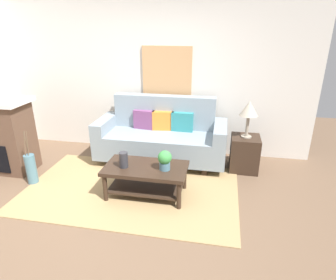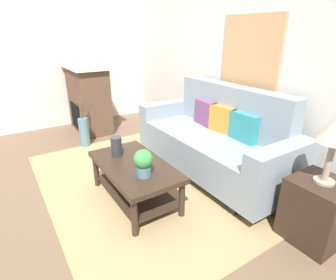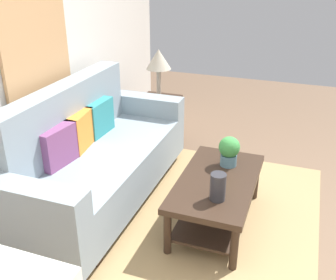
{
  "view_description": "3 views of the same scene",
  "coord_description": "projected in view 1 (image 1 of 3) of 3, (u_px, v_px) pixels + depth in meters",
  "views": [
    {
      "loc": [
        1.19,
        -2.89,
        2.19
      ],
      "look_at": [
        0.47,
        0.84,
        0.67
      ],
      "focal_mm": 30.94,
      "sensor_mm": 36.0,
      "label": 1
    },
    {
      "loc": [
        2.46,
        -0.6,
        1.68
      ],
      "look_at": [
        0.35,
        0.77,
        0.65
      ],
      "focal_mm": 28.58,
      "sensor_mm": 36.0,
      "label": 2
    },
    {
      "loc": [
        -2.46,
        -0.14,
        2.06
      ],
      "look_at": [
        0.49,
        0.94,
        0.59
      ],
      "focal_mm": 42.15,
      "sensor_mm": 36.0,
      "label": 3
    }
  ],
  "objects": [
    {
      "name": "table_lamp",
      "position": [
        249.0,
        110.0,
        4.33
      ],
      "size": [
        0.28,
        0.28,
        0.57
      ],
      "color": "gray",
      "rests_on": "side_table"
    },
    {
      "name": "wall_back",
      "position": [
        155.0,
        76.0,
        5.04
      ],
      "size": [
        5.42,
        0.1,
        2.7
      ],
      "primitive_type": "cube",
      "color": "silver",
      "rests_on": "ground_plane"
    },
    {
      "name": "throw_pillow_plum",
      "position": [
        144.0,
        119.0,
        4.93
      ],
      "size": [
        0.37,
        0.16,
        0.32
      ],
      "primitive_type": "cube",
      "rotation": [
        0.0,
        0.0,
        -0.12
      ],
      "color": "#7A4270",
      "rests_on": "couch"
    },
    {
      "name": "floor_vase_branch_a",
      "position": [
        27.0,
        144.0,
        4.06
      ],
      "size": [
        0.03,
        0.03,
        0.36
      ],
      "primitive_type": "cylinder",
      "rotation": [
        -0.05,
        0.06,
        0.0
      ],
      "color": "brown",
      "rests_on": "floor_vase"
    },
    {
      "name": "floor_vase_branch_b",
      "position": [
        26.0,
        143.0,
        4.08
      ],
      "size": [
        0.04,
        0.05,
        0.36
      ],
      "primitive_type": "cylinder",
      "rotation": [
        -0.1,
        -0.08,
        0.0
      ],
      "color": "brown",
      "rests_on": "floor_vase"
    },
    {
      "name": "coffee_table",
      "position": [
        146.0,
        174.0,
        3.89
      ],
      "size": [
        1.1,
        0.6,
        0.43
      ],
      "color": "#332319",
      "rests_on": "ground_plane"
    },
    {
      "name": "area_rug",
      "position": [
        131.0,
        189.0,
        4.11
      ],
      "size": [
        2.98,
        1.81,
        0.01
      ],
      "primitive_type": "cube",
      "color": "#A38456",
      "rests_on": "ground_plane"
    },
    {
      "name": "fireplace",
      "position": [
        1.0,
        135.0,
        4.49
      ],
      "size": [
        1.02,
        0.58,
        1.16
      ],
      "color": "brown",
      "rests_on": "ground_plane"
    },
    {
      "name": "tabletop_vase",
      "position": [
        124.0,
        160.0,
        3.8
      ],
      "size": [
        0.12,
        0.12,
        0.21
      ],
      "primitive_type": "cylinder",
      "color": "#2D2D33",
      "rests_on": "coffee_table"
    },
    {
      "name": "ground_plane",
      "position": [
        119.0,
        210.0,
        3.66
      ],
      "size": [
        9.42,
        9.42,
        0.0
      ],
      "primitive_type": "plane",
      "color": "brown"
    },
    {
      "name": "throw_pillow_orange",
      "position": [
        163.0,
        121.0,
        4.87
      ],
      "size": [
        0.37,
        0.17,
        0.32
      ],
      "primitive_type": "cube",
      "rotation": [
        0.0,
        0.0,
        0.14
      ],
      "color": "orange",
      "rests_on": "couch"
    },
    {
      "name": "couch",
      "position": [
        162.0,
        137.0,
        4.85
      ],
      "size": [
        2.12,
        0.84,
        1.08
      ],
      "color": "gray",
      "rests_on": "ground_plane"
    },
    {
      "name": "framed_painting",
      "position": [
        167.0,
        72.0,
        4.9
      ],
      "size": [
        0.85,
        0.03,
        0.84
      ],
      "primitive_type": "cube",
      "color": "tan"
    },
    {
      "name": "floor_vase",
      "position": [
        31.0,
        169.0,
        4.21
      ],
      "size": [
        0.15,
        0.15,
        0.45
      ],
      "primitive_type": "cylinder",
      "color": "slate",
      "rests_on": "ground_plane"
    },
    {
      "name": "side_table",
      "position": [
        244.0,
        153.0,
        4.6
      ],
      "size": [
        0.44,
        0.44,
        0.56
      ],
      "primitive_type": "cube",
      "color": "#332319",
      "rests_on": "ground_plane"
    },
    {
      "name": "floor_vase_branch_c",
      "position": [
        25.0,
        144.0,
        4.05
      ],
      "size": [
        0.05,
        0.02,
        0.36
      ],
      "primitive_type": "cylinder",
      "rotation": [
        -0.01,
        0.11,
        0.0
      ],
      "color": "brown",
      "rests_on": "floor_vase"
    },
    {
      "name": "potted_plant_tabletop",
      "position": [
        165.0,
        160.0,
        3.72
      ],
      "size": [
        0.18,
        0.18,
        0.26
      ],
      "color": "slate",
      "rests_on": "coffee_table"
    },
    {
      "name": "throw_pillow_teal",
      "position": [
        182.0,
        122.0,
        4.82
      ],
      "size": [
        0.36,
        0.13,
        0.32
      ],
      "primitive_type": "cube",
      "rotation": [
        0.0,
        0.0,
        -0.03
      ],
      "color": "teal",
      "rests_on": "couch"
    }
  ]
}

